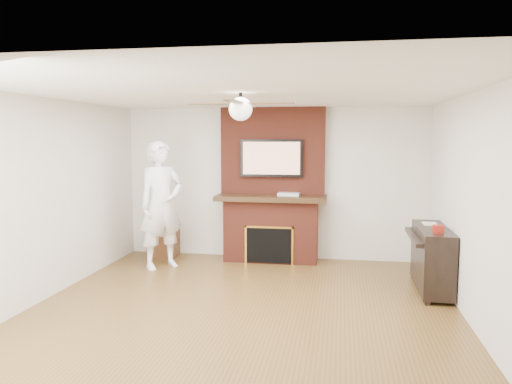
% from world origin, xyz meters
% --- Properties ---
extents(room_shell, '(5.36, 5.86, 2.86)m').
position_xyz_m(room_shell, '(0.00, 0.00, 1.25)').
color(room_shell, '#573B19').
rests_on(room_shell, ground).
extents(fireplace, '(1.78, 0.64, 2.50)m').
position_xyz_m(fireplace, '(0.00, 2.55, 1.00)').
color(fireplace, maroon).
rests_on(fireplace, ground).
extents(tv, '(1.00, 0.08, 0.60)m').
position_xyz_m(tv, '(0.00, 2.50, 1.68)').
color(tv, black).
rests_on(tv, fireplace).
extents(ceiling_fan, '(1.21, 1.21, 0.31)m').
position_xyz_m(ceiling_fan, '(-0.00, 0.00, 2.33)').
color(ceiling_fan, black).
rests_on(ceiling_fan, room_shell).
extents(person, '(0.84, 0.85, 1.96)m').
position_xyz_m(person, '(-1.60, 1.76, 0.98)').
color(person, white).
rests_on(person, ground).
extents(side_table, '(0.50, 0.50, 0.53)m').
position_xyz_m(side_table, '(-1.84, 2.48, 0.24)').
color(side_table, '#532D17').
rests_on(side_table, ground).
extents(piano, '(0.49, 1.30, 0.93)m').
position_xyz_m(piano, '(2.29, 1.22, 0.45)').
color(piano, black).
rests_on(piano, ground).
extents(cable_box, '(0.35, 0.21, 0.05)m').
position_xyz_m(cable_box, '(0.29, 2.45, 1.10)').
color(cable_box, silver).
rests_on(cable_box, fireplace).
extents(candle_orange, '(0.07, 0.07, 0.13)m').
position_xyz_m(candle_orange, '(-0.14, 2.38, 0.07)').
color(candle_orange, '#CB6117').
rests_on(candle_orange, ground).
extents(candle_green, '(0.07, 0.07, 0.09)m').
position_xyz_m(candle_green, '(-0.11, 2.38, 0.05)').
color(candle_green, '#4F7830').
rests_on(candle_green, ground).
extents(candle_cream, '(0.08, 0.08, 0.11)m').
position_xyz_m(candle_cream, '(0.08, 2.33, 0.05)').
color(candle_cream, beige).
rests_on(candle_cream, ground).
extents(candle_blue, '(0.07, 0.07, 0.08)m').
position_xyz_m(candle_blue, '(0.16, 2.33, 0.04)').
color(candle_blue, navy).
rests_on(candle_blue, ground).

